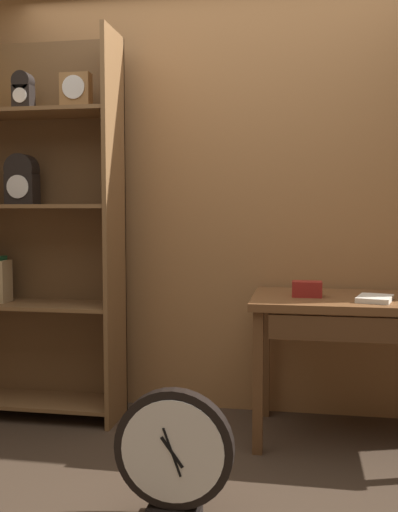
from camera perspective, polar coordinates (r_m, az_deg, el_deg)
back_wood_panel at (r=3.59m, az=2.51°, el=5.75°), size 4.80×0.05×2.60m
bookshelf at (r=3.64m, az=-16.60°, el=2.79°), size 1.11×0.35×2.21m
workbench at (r=3.21m, az=17.36°, el=-5.47°), size 1.35×0.66×0.76m
toolbox_small at (r=3.16m, az=10.37°, el=-3.15°), size 0.15×0.10×0.08m
open_repair_manual at (r=3.10m, az=16.58°, el=-3.95°), size 0.21×0.25×0.02m
round_clock_large at (r=2.46m, az=-2.43°, el=-18.38°), size 0.48×0.11×0.52m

